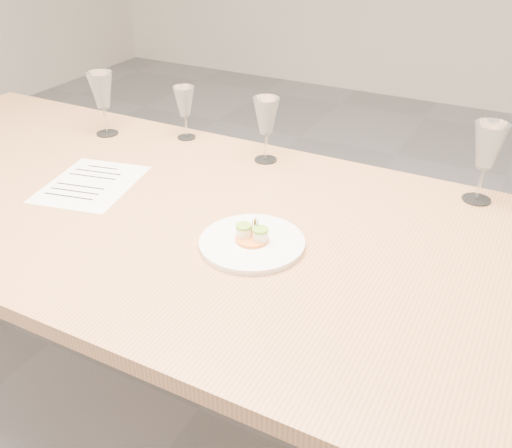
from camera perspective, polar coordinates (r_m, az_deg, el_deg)
The scene contains 8 objects.
ground at distance 1.98m, azimuth -5.79°, elevation -17.93°, with size 7.00×7.00×0.00m, color slate.
dining_table at distance 1.54m, azimuth -7.10°, elevation -0.86°, with size 2.40×1.00×0.75m.
dinner_plate at distance 1.34m, azimuth -0.39°, elevation -1.81°, with size 0.25×0.25×0.07m.
recipe_sheet at distance 1.70m, azimuth -16.17°, elevation 3.87°, with size 0.29×0.34×0.00m.
wine_glass_0 at distance 2.00m, azimuth -15.19°, elevation 12.66°, with size 0.09×0.09×0.21m.
wine_glass_1 at distance 1.92m, azimuth -7.18°, elevation 11.95°, with size 0.07×0.07×0.18m.
wine_glass_2 at distance 1.73m, azimuth 1.01°, elevation 10.61°, with size 0.08×0.08×0.20m.
wine_glass_3 at distance 1.59m, azimuth 22.18°, elevation 7.08°, with size 0.09×0.09×0.22m.
Camera 1 is at (0.77, -1.06, 1.48)m, focal length 40.00 mm.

